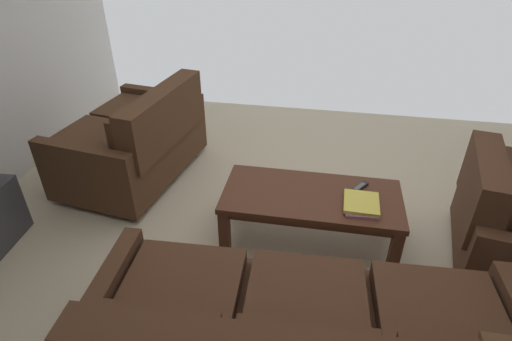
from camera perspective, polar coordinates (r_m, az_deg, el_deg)
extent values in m
cube|color=beige|center=(3.07, 5.15, -10.75)|extent=(5.21, 4.98, 0.01)
cylinder|color=black|center=(2.80, 25.65, -19.48)|extent=(0.05, 0.05, 0.06)
cylinder|color=black|center=(2.76, -12.72, -17.06)|extent=(0.05, 0.05, 0.06)
cube|color=#472B1C|center=(2.21, 24.52, -19.74)|extent=(0.62, 0.77, 0.10)
cube|color=#472B1C|center=(2.09, 6.83, -19.52)|extent=(0.62, 0.77, 0.10)
cube|color=#472B1C|center=(2.17, -10.93, -17.57)|extent=(0.62, 0.77, 0.10)
cube|color=#472B1C|center=(1.93, -13.83, -21.54)|extent=(0.57, 0.15, 0.29)
cube|color=#472B1C|center=(2.39, -19.53, -18.68)|extent=(0.14, 0.85, 0.50)
cylinder|color=black|center=(4.51, -17.01, 3.74)|extent=(0.06, 0.06, 0.06)
cylinder|color=black|center=(3.91, -24.43, -2.62)|extent=(0.06, 0.06, 0.06)
cylinder|color=black|center=(4.15, -8.54, 2.29)|extent=(0.06, 0.06, 0.06)
cylinder|color=black|center=(3.49, -15.26, -5.05)|extent=(0.06, 0.06, 0.06)
cube|color=#4C301E|center=(3.88, -16.75, 2.72)|extent=(1.02, 1.21, 0.39)
cube|color=#4C301E|center=(3.97, -15.41, 7.72)|extent=(0.82, 0.62, 0.10)
cube|color=#4C301E|center=(3.59, -19.99, 4.10)|extent=(0.82, 0.62, 0.10)
cube|color=#4C301E|center=(3.52, -12.68, 7.15)|extent=(0.34, 1.10, 0.46)
cube|color=#4C301E|center=(3.78, -12.09, 9.06)|extent=(0.19, 0.50, 0.32)
cube|color=#4C301E|center=(3.37, -16.59, 5.41)|extent=(0.19, 0.50, 0.32)
cube|color=#4C301E|center=(4.28, -12.56, 7.33)|extent=(0.87, 0.23, 0.55)
cube|color=#4C301E|center=(3.45, -22.27, -0.99)|extent=(0.87, 0.23, 0.55)
cube|color=#4C2819|center=(2.87, 7.69, -3.58)|extent=(1.22, 0.57, 0.04)
cube|color=#4C2819|center=(2.90, 7.62, -4.30)|extent=(1.12, 0.51, 0.05)
cube|color=#4C2819|center=(3.24, 17.74, -5.14)|extent=(0.07, 0.07, 0.40)
cube|color=#4C2819|center=(3.25, -2.32, -3.22)|extent=(0.07, 0.07, 0.40)
cube|color=#4C2819|center=(2.87, 18.56, -10.90)|extent=(0.07, 0.07, 0.40)
cube|color=#4C2819|center=(2.88, -4.34, -8.70)|extent=(0.07, 0.07, 0.40)
cylinder|color=black|center=(3.10, 26.56, -13.54)|extent=(0.06, 0.06, 0.06)
cylinder|color=black|center=(3.57, 26.13, -6.77)|extent=(0.06, 0.06, 0.06)
cube|color=#472B1C|center=(3.02, 28.80, -2.15)|extent=(0.31, 0.79, 0.44)
cube|color=#472B1C|center=(3.05, 30.80, -2.52)|extent=(0.24, 0.70, 0.31)
cube|color=#996699|center=(2.80, 14.30, -4.73)|extent=(0.22, 0.27, 0.02)
cube|color=#E0CC4C|center=(2.79, 14.35, -4.33)|extent=(0.23, 0.25, 0.02)
cube|color=black|center=(2.97, 14.10, -2.27)|extent=(0.13, 0.16, 0.02)
cube|color=#59595B|center=(2.97, 14.12, -2.10)|extent=(0.09, 0.11, 0.00)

